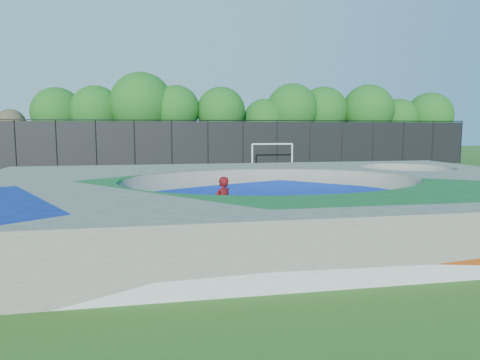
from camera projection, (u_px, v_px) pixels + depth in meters
name	position (u px, v px, depth m)	size (l,w,h in m)	color
ground	(272.00, 219.00, 15.65)	(120.00, 120.00, 0.00)	#2C5B19
skate_deck	(272.00, 199.00, 15.56)	(22.00, 14.00, 1.50)	gray
skater	(223.00, 206.00, 13.25)	(0.66, 0.43, 1.81)	#AB0D0F
skateboard	(223.00, 234.00, 13.35)	(0.78, 0.22, 0.05)	black
soccer_goal	(272.00, 152.00, 33.04)	(3.31, 0.12, 2.18)	white
fence	(208.00, 143.00, 35.89)	(48.09, 0.09, 4.04)	black
treeline	(204.00, 111.00, 40.42)	(52.71, 6.70, 8.42)	#453322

